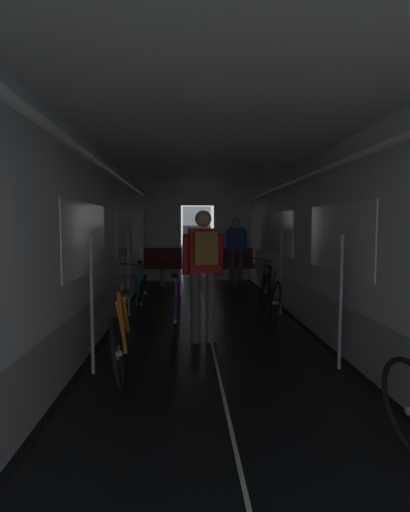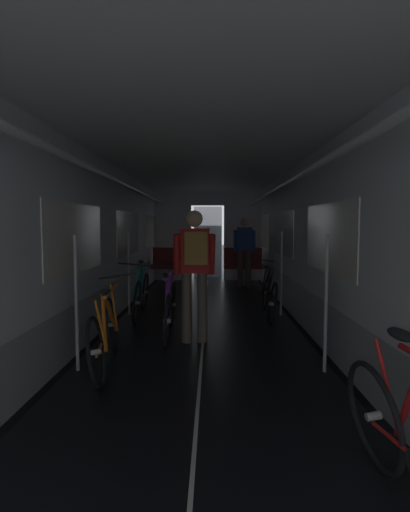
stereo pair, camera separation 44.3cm
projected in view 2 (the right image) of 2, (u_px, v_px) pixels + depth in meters
The scene contains 9 objects.
train_car_shell at pixel (203, 211), 5.48m from camera, with size 3.14×12.34×2.57m.
bench_seat_far_left at pixel (171, 263), 10.04m from camera, with size 0.98×0.51×0.95m.
bench_seat_far_right at pixel (243, 263), 10.01m from camera, with size 0.98×0.51×0.95m.
bicycle_orange at pixel (105, 332), 4.17m from camera, with size 0.44×1.69×0.96m.
bicycle_black at pixel (269, 295), 6.44m from camera, with size 0.44×1.69×0.96m.
bicycle_teal at pixel (141, 294), 6.54m from camera, with size 0.44×1.69×0.95m.
person_cyclist_aisle at pixel (195, 264), 5.05m from camera, with size 0.55×0.41×1.69m.
bicycle_purple_in_aisle at pixel (170, 309), 5.36m from camera, with size 0.44×1.69×0.95m.
person_standing_near_bench at pixel (244, 247), 9.61m from camera, with size 0.53×0.23×1.69m.
Camera 2 is at (0.11, -1.91, 1.49)m, focal length 28.08 mm.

